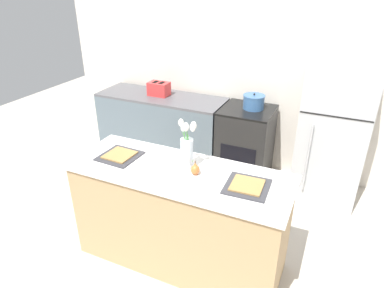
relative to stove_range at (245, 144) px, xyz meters
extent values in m
plane|color=beige|center=(-0.10, -1.60, -0.46)|extent=(10.00, 10.00, 0.00)
cube|color=silver|center=(-0.10, 0.40, 0.89)|extent=(5.20, 0.08, 2.70)
cube|color=tan|center=(-0.10, -1.60, -0.01)|extent=(1.76, 0.62, 0.89)
cube|color=silver|center=(-0.10, -1.60, 0.45)|extent=(1.80, 0.66, 0.03)
cube|color=slate|center=(-1.16, 0.00, -0.01)|extent=(1.68, 0.60, 0.88)
cube|color=#515156|center=(-1.16, 0.00, 0.44)|extent=(1.68, 0.60, 0.03)
cube|color=black|center=(0.00, 0.00, -0.01)|extent=(0.60, 0.60, 0.89)
cube|color=black|center=(0.00, 0.00, 0.44)|extent=(0.60, 0.60, 0.02)
cube|color=black|center=(0.00, -0.30, -0.05)|extent=(0.42, 0.01, 0.29)
cube|color=#B7BABC|center=(0.95, 0.00, 0.42)|extent=(0.68, 0.64, 1.76)
cube|color=black|center=(0.95, -0.32, 0.63)|extent=(0.67, 0.01, 0.01)
cylinder|color=#B2B5B7|center=(0.76, -0.34, 0.14)|extent=(0.02, 0.02, 0.76)
cylinder|color=silver|center=(-0.06, -1.53, 0.59)|extent=(0.10, 0.10, 0.25)
cylinder|color=#569E4C|center=(-0.04, -1.53, 0.67)|extent=(0.06, 0.01, 0.27)
ellipsoid|color=white|center=(-0.01, -1.53, 0.83)|extent=(0.05, 0.05, 0.07)
cylinder|color=#569E4C|center=(-0.06, -1.51, 0.67)|extent=(0.05, 0.11, 0.25)
ellipsoid|color=white|center=(-0.03, -1.47, 0.81)|extent=(0.05, 0.05, 0.07)
cylinder|color=#569E4C|center=(-0.08, -1.52, 0.65)|extent=(0.08, 0.07, 0.23)
ellipsoid|color=white|center=(-0.11, -1.48, 0.79)|extent=(0.04, 0.04, 0.06)
cylinder|color=#569E4C|center=(-0.08, -1.55, 0.69)|extent=(0.03, 0.04, 0.31)
ellipsoid|color=white|center=(-0.09, -1.56, 0.87)|extent=(0.04, 0.04, 0.06)
cylinder|color=#569E4C|center=(-0.06, -1.54, 0.68)|extent=(0.02, 0.06, 0.29)
ellipsoid|color=white|center=(-0.05, -1.57, 0.84)|extent=(0.05, 0.05, 0.07)
ellipsoid|color=#C66B33|center=(0.04, -1.60, 0.51)|extent=(0.07, 0.07, 0.08)
cone|color=#C66B33|center=(0.04, -1.60, 0.56)|extent=(0.04, 0.04, 0.03)
cylinder|color=brown|center=(0.04, -1.60, 0.58)|extent=(0.01, 0.01, 0.02)
cube|color=#333338|center=(-0.66, -1.61, 0.48)|extent=(0.33, 0.33, 0.01)
cube|color=#A37A42|center=(-0.66, -1.61, 0.49)|extent=(0.24, 0.24, 0.01)
cube|color=#333338|center=(0.46, -1.61, 0.48)|extent=(0.33, 0.33, 0.01)
cube|color=#A37A42|center=(0.46, -1.61, 0.49)|extent=(0.24, 0.24, 0.01)
cube|color=red|center=(-1.19, 0.02, 0.54)|extent=(0.26, 0.18, 0.17)
cube|color=black|center=(-1.24, 0.02, 0.63)|extent=(0.05, 0.11, 0.01)
cube|color=black|center=(-1.15, 0.02, 0.63)|extent=(0.05, 0.11, 0.01)
cube|color=black|center=(-1.33, 0.02, 0.57)|extent=(0.02, 0.02, 0.02)
cylinder|color=#386093|center=(0.05, 0.04, 0.53)|extent=(0.24, 0.24, 0.15)
cylinder|color=#386093|center=(0.05, 0.04, 0.61)|extent=(0.25, 0.25, 0.01)
sphere|color=black|center=(0.05, 0.04, 0.63)|extent=(0.02, 0.02, 0.02)
camera|label=1|loc=(0.96, -3.68, 1.86)|focal=32.00mm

